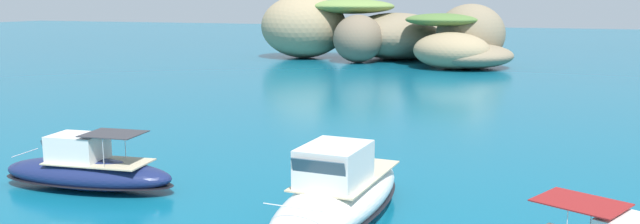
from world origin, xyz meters
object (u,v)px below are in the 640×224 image
(islet_large, at_px, (367,34))
(islet_small, at_px, (463,42))
(motorboat_white, at_px, (339,196))
(motorboat_navy, at_px, (87,171))

(islet_large, xyz_separation_m, islet_small, (15.15, -7.03, -0.51))
(islet_large, distance_m, motorboat_white, 70.45)
(islet_large, bearing_deg, motorboat_white, -73.78)
(islet_large, height_order, motorboat_navy, islet_large)
(islet_small, distance_m, motorboat_navy, 61.18)
(islet_small, xyz_separation_m, motorboat_white, (4.52, -60.57, -2.10))
(islet_small, distance_m, motorboat_white, 60.77)
(islet_small, bearing_deg, motorboat_navy, -97.16)
(islet_large, relative_size, motorboat_white, 2.92)
(islet_large, xyz_separation_m, motorboat_white, (19.67, -67.60, -2.61))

